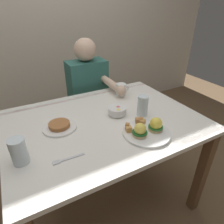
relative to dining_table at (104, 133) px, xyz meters
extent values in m
plane|color=brown|center=(0.00, 0.00, -0.63)|extent=(6.00, 6.00, 0.00)
cube|color=beige|center=(0.00, 1.50, 0.67)|extent=(4.80, 0.10, 2.60)
cube|color=white|center=(0.00, 0.00, 0.09)|extent=(1.20, 0.90, 0.03)
cube|color=#B23838|center=(0.00, -0.40, 0.10)|extent=(1.20, 0.06, 0.00)
cube|color=#B23838|center=(0.00, 0.40, 0.10)|extent=(1.20, 0.06, 0.00)
cube|color=brown|center=(0.55, -0.40, -0.28)|extent=(0.06, 0.06, 0.71)
cube|color=brown|center=(-0.55, 0.40, -0.28)|extent=(0.06, 0.06, 0.71)
cube|color=brown|center=(0.55, 0.40, -0.28)|extent=(0.06, 0.06, 0.71)
cylinder|color=white|center=(0.14, -0.25, 0.11)|extent=(0.27, 0.27, 0.01)
cylinder|color=tan|center=(0.09, -0.26, 0.13)|extent=(0.08, 0.08, 0.02)
cylinder|color=#236028|center=(0.09, -0.26, 0.14)|extent=(0.08, 0.08, 0.01)
sphere|color=#F7DB56|center=(0.09, -0.26, 0.16)|extent=(0.07, 0.07, 0.07)
cylinder|color=tan|center=(0.20, -0.26, 0.13)|extent=(0.08, 0.08, 0.02)
cylinder|color=#286B2D|center=(0.20, -0.26, 0.14)|extent=(0.08, 0.08, 0.01)
sphere|color=yellow|center=(0.20, -0.26, 0.16)|extent=(0.07, 0.07, 0.07)
cube|color=#B77A42|center=(0.17, -0.16, 0.14)|extent=(0.03, 0.03, 0.03)
cube|color=#B77A42|center=(0.15, -0.15, 0.14)|extent=(0.04, 0.04, 0.03)
cube|color=tan|center=(0.17, -0.17, 0.13)|extent=(0.04, 0.04, 0.03)
cube|color=tan|center=(0.06, -0.20, 0.14)|extent=(0.04, 0.04, 0.03)
cube|color=#B77A42|center=(0.06, -0.18, 0.14)|extent=(0.03, 0.03, 0.04)
cylinder|color=white|center=(0.10, 0.01, 0.11)|extent=(0.10, 0.10, 0.01)
cylinder|color=white|center=(0.10, 0.01, 0.14)|extent=(0.12, 0.12, 0.04)
cube|color=#EA6B70|center=(0.10, 0.04, 0.14)|extent=(0.03, 0.03, 0.02)
cube|color=#EA6B70|center=(0.11, 0.02, 0.14)|extent=(0.03, 0.03, 0.02)
cube|color=#F4DB66|center=(0.10, -0.02, 0.15)|extent=(0.03, 0.03, 0.02)
cube|color=#EA6B70|center=(0.11, 0.02, 0.15)|extent=(0.02, 0.02, 0.02)
cylinder|color=white|center=(0.28, 0.27, 0.15)|extent=(0.08, 0.08, 0.09)
cylinder|color=black|center=(0.28, 0.27, 0.20)|extent=(0.07, 0.07, 0.01)
torus|color=white|center=(0.33, 0.27, 0.16)|extent=(0.06, 0.02, 0.06)
cube|color=silver|center=(-0.29, -0.24, 0.11)|extent=(0.12, 0.02, 0.00)
cube|color=silver|center=(-0.37, -0.24, 0.11)|extent=(0.04, 0.03, 0.00)
cylinder|color=silver|center=(-0.51, -0.15, 0.17)|extent=(0.07, 0.07, 0.13)
cylinder|color=silver|center=(-0.51, -0.15, 0.15)|extent=(0.07, 0.07, 0.09)
cylinder|color=silver|center=(0.25, -0.07, 0.18)|extent=(0.07, 0.07, 0.14)
cylinder|color=silver|center=(0.25, -0.07, 0.16)|extent=(0.06, 0.06, 0.11)
cylinder|color=white|center=(-0.28, 0.04, 0.11)|extent=(0.20, 0.20, 0.01)
cylinder|color=#A36638|center=(-0.28, 0.04, 0.13)|extent=(0.12, 0.12, 0.02)
cylinder|color=#33333D|center=(0.05, 0.53, -0.41)|extent=(0.11, 0.11, 0.45)
cylinder|color=#33333D|center=(0.23, 0.53, -0.41)|extent=(0.11, 0.11, 0.45)
cube|color=#2D665B|center=(0.14, 0.63, 0.07)|extent=(0.34, 0.20, 0.50)
sphere|color=beige|center=(0.14, 0.63, 0.41)|extent=(0.19, 0.19, 0.19)
cylinder|color=beige|center=(0.26, 0.38, 0.17)|extent=(0.06, 0.30, 0.06)
sphere|color=beige|center=(0.26, 0.23, 0.17)|extent=(0.08, 0.08, 0.08)
camera|label=1|loc=(-0.46, -0.95, 0.76)|focal=31.28mm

